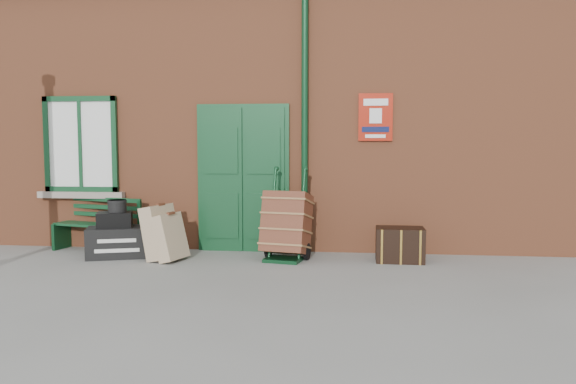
# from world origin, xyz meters

# --- Properties ---
(ground) EXTENTS (80.00, 80.00, 0.00)m
(ground) POSITION_xyz_m (0.00, 0.00, 0.00)
(ground) COLOR gray
(ground) RESTS_ON ground
(station_building) EXTENTS (10.30, 4.30, 4.36)m
(station_building) POSITION_xyz_m (-0.00, 3.49, 2.16)
(station_building) COLOR #A35634
(station_building) RESTS_ON ground
(bench) EXTENTS (1.43, 0.74, 0.85)m
(bench) POSITION_xyz_m (-2.54, 1.25, 0.43)
(bench) COLOR #103E20
(bench) RESTS_ON ground
(houdini_trunk) EXTENTS (0.99, 0.73, 0.44)m
(houdini_trunk) POSITION_xyz_m (-2.03, 0.79, 0.22)
(houdini_trunk) COLOR black
(houdini_trunk) RESTS_ON ground
(strongbox) EXTENTS (0.57, 0.49, 0.22)m
(strongbox) POSITION_xyz_m (-2.08, 0.79, 0.55)
(strongbox) COLOR black
(strongbox) RESTS_ON houdini_trunk
(hatbox) EXTENTS (0.33, 0.33, 0.18)m
(hatbox) POSITION_xyz_m (-2.05, 0.82, 0.75)
(hatbox) COLOR black
(hatbox) RESTS_ON strongbox
(suitcase_back) EXTENTS (0.50, 0.63, 0.79)m
(suitcase_back) POSITION_xyz_m (-1.37, 0.71, 0.40)
(suitcase_back) COLOR tan
(suitcase_back) RESTS_ON ground
(suitcase_front) EXTENTS (0.48, 0.57, 0.68)m
(suitcase_front) POSITION_xyz_m (-1.19, 0.61, 0.34)
(suitcase_front) COLOR tan
(suitcase_front) RESTS_ON ground
(porter_trolley) EXTENTS (0.75, 0.79, 1.30)m
(porter_trolley) POSITION_xyz_m (0.43, 0.91, 0.50)
(porter_trolley) COLOR #0D351B
(porter_trolley) RESTS_ON ground
(dark_trunk) EXTENTS (0.67, 0.45, 0.48)m
(dark_trunk) POSITION_xyz_m (2.04, 0.94, 0.24)
(dark_trunk) COLOR black
(dark_trunk) RESTS_ON ground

